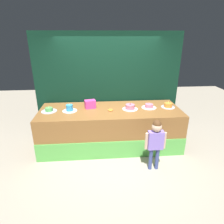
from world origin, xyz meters
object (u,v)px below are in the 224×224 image
cake_far_right (168,106)px  cake_right (149,106)px  cake_left (70,108)px  cake_center (130,107)px  cake_far_left (49,110)px  donut (110,110)px  child_figure (156,139)px  pink_box (90,104)px

cake_far_right → cake_right: bearing=178.8°
cake_left → cake_center: (1.38, 0.00, -0.01)m
cake_right → cake_far_left: bearing=-178.9°
cake_far_right → donut: bearing=-175.4°
cake_far_left → cake_right: size_ratio=1.01×
donut → cake_right: size_ratio=0.34×
donut → cake_center: size_ratio=0.33×
donut → cake_center: (0.46, 0.06, 0.03)m
child_figure → pink_box: size_ratio=4.38×
cake_center → cake_far_right: (0.92, 0.05, -0.01)m
cake_far_left → cake_right: (2.30, 0.04, 0.01)m
cake_center → pink_box: bearing=170.5°
cake_center → cake_far_right: bearing=2.9°
donut → cake_far_right: 1.39m
pink_box → cake_right: 1.39m
donut → cake_far_left: (-1.38, 0.08, 0.01)m
cake_left → cake_far_right: size_ratio=1.02×
pink_box → cake_far_right: 1.84m
pink_box → donut: (0.46, -0.22, -0.08)m
cake_far_left → donut: bearing=-3.2°
pink_box → cake_center: pink_box is taller
donut → cake_far_right: (1.38, 0.11, 0.03)m
cake_left → cake_right: size_ratio=0.95×
child_figure → cake_far_right: bearing=60.5°
child_figure → cake_far_right: (0.59, 1.04, 0.28)m
pink_box → cake_far_right: pink_box is taller
cake_center → cake_far_left: bearing=179.6°
child_figure → cake_center: child_figure is taller
cake_left → cake_far_left: bearing=178.4°
donut → pink_box: bearing=154.8°
donut → cake_far_left: size_ratio=0.33×
cake_right → cake_far_right: size_ratio=1.07×
cake_right → cake_far_right: bearing=-1.2°
child_figure → pink_box: pink_box is taller
pink_box → cake_center: bearing=-9.5°
cake_far_left → cake_center: bearing=-0.4°
donut → cake_left: (-0.92, 0.06, 0.04)m
child_figure → cake_far_left: 2.41m
cake_left → cake_center: cake_left is taller
pink_box → cake_far_right: (1.84, -0.11, -0.05)m
cake_left → cake_far_right: cake_left is taller
cake_right → cake_far_right: cake_far_right is taller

